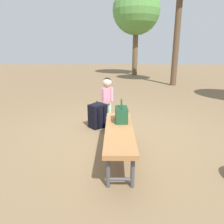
# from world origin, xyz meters

# --- Properties ---
(ground_plane) EXTENTS (40.00, 40.00, 0.00)m
(ground_plane) POSITION_xyz_m (0.00, 0.00, 0.00)
(ground_plane) COLOR brown
(ground_plane) RESTS_ON ground
(park_bench) EXTENTS (1.60, 0.41, 0.45)m
(park_bench) POSITION_xyz_m (-0.89, -0.05, 0.39)
(park_bench) COLOR #9E6B3D
(park_bench) RESTS_ON ground
(handbag) EXTENTS (0.33, 0.20, 0.37)m
(handbag) POSITION_xyz_m (-0.56, -0.09, 0.58)
(handbag) COLOR #1E4C2D
(handbag) RESTS_ON park_bench
(child_standing) EXTENTS (0.20, 0.26, 0.96)m
(child_standing) POSITION_xyz_m (0.82, 0.19, 0.64)
(child_standing) COLOR #B2D8B2
(child_standing) RESTS_ON ground
(backpack_large) EXTENTS (0.40, 0.40, 0.55)m
(backpack_large) POSITION_xyz_m (0.40, 0.37, 0.27)
(backpack_large) COLOR black
(backpack_large) RESTS_ON ground
(backpack_small) EXTENTS (0.18, 0.20, 0.32)m
(backpack_small) POSITION_xyz_m (0.15, 0.10, 0.16)
(backpack_small) COLOR #191E4C
(backpack_small) RESTS_ON ground
(tree_far) EXTENTS (2.75, 2.75, 5.10)m
(tree_far) POSITION_xyz_m (9.79, -1.16, 3.69)
(tree_far) COLOR brown
(tree_far) RESTS_ON ground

